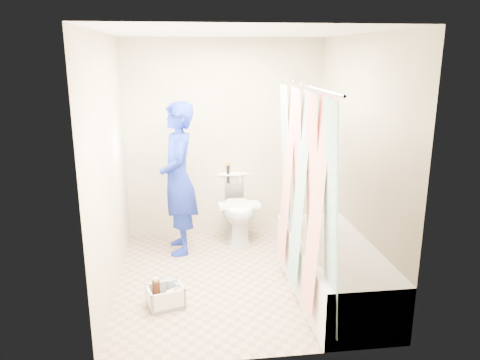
{
  "coord_description": "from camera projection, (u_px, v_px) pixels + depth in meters",
  "views": [
    {
      "loc": [
        -0.54,
        -4.3,
        2.22
      ],
      "look_at": [
        0.08,
        0.44,
        0.92
      ],
      "focal_mm": 35.0,
      "sensor_mm": 36.0,
      "label": 1
    }
  ],
  "objects": [
    {
      "name": "bathtub",
      "position": [
        333.0,
        268.0,
        4.39
      ],
      "size": [
        0.7,
        1.75,
        0.5
      ],
      "color": "white",
      "rests_on": "ground"
    },
    {
      "name": "wall_left",
      "position": [
        109.0,
        168.0,
        4.3
      ],
      "size": [
        0.02,
        2.6,
        2.4
      ],
      "primitive_type": "cube",
      "color": "beige",
      "rests_on": "ground"
    },
    {
      "name": "wall_right",
      "position": [
        359.0,
        160.0,
        4.59
      ],
      "size": [
        0.02,
        2.6,
        2.4
      ],
      "primitive_type": "cube",
      "color": "beige",
      "rests_on": "ground"
    },
    {
      "name": "wall_front",
      "position": [
        261.0,
        207.0,
        3.2
      ],
      "size": [
        2.4,
        0.02,
        2.4
      ],
      "primitive_type": "cube",
      "color": "beige",
      "rests_on": "ground"
    },
    {
      "name": "plumber",
      "position": [
        178.0,
        179.0,
        5.23
      ],
      "size": [
        0.47,
        0.66,
        1.72
      ],
      "primitive_type": "imported",
      "rotation": [
        0.0,
        0.0,
        -1.48
      ],
      "color": "#0F1C9D",
      "rests_on": "ground"
    },
    {
      "name": "tank_internals",
      "position": [
        231.0,
        172.0,
        5.8
      ],
      "size": [
        0.2,
        0.06,
        0.26
      ],
      "color": "black",
      "rests_on": "toilet"
    },
    {
      "name": "curtain_rod",
      "position": [
        306.0,
        86.0,
        3.91
      ],
      "size": [
        0.02,
        1.9,
        0.02
      ],
      "primitive_type": "cylinder",
      "rotation": [
        1.57,
        0.0,
        0.0
      ],
      "color": "silver",
      "rests_on": "wall_back"
    },
    {
      "name": "cleaning_caddy",
      "position": [
        167.0,
        297.0,
        4.23
      ],
      "size": [
        0.37,
        0.33,
        0.24
      ],
      "rotation": [
        0.0,
        0.0,
        0.27
      ],
      "color": "silver",
      "rests_on": "ground"
    },
    {
      "name": "toilet",
      "position": [
        238.0,
        207.0,
        5.7
      ],
      "size": [
        0.47,
        0.8,
        0.8
      ],
      "primitive_type": "imported",
      "rotation": [
        0.0,
        0.0,
        0.02
      ],
      "color": "white",
      "rests_on": "ground"
    },
    {
      "name": "shower_curtain",
      "position": [
        302.0,
        193.0,
        4.15
      ],
      "size": [
        0.06,
        1.75,
        1.8
      ],
      "primitive_type": "cube",
      "color": "white",
      "rests_on": "curtain_rod"
    },
    {
      "name": "floor",
      "position": [
        238.0,
        279.0,
        4.76
      ],
      "size": [
        2.6,
        2.6,
        0.0
      ],
      "primitive_type": "plane",
      "color": "tan",
      "rests_on": "ground"
    },
    {
      "name": "tank_lid",
      "position": [
        239.0,
        205.0,
        5.56
      ],
      "size": [
        0.5,
        0.23,
        0.04
      ],
      "primitive_type": "cube",
      "rotation": [
        0.0,
        0.0,
        0.02
      ],
      "color": "white",
      "rests_on": "toilet"
    },
    {
      "name": "ceiling",
      "position": [
        238.0,
        32.0,
        4.13
      ],
      "size": [
        2.4,
        2.6,
        0.02
      ],
      "primitive_type": "cube",
      "color": "white",
      "rests_on": "wall_back"
    },
    {
      "name": "wall_back",
      "position": [
        225.0,
        140.0,
        5.69
      ],
      "size": [
        2.4,
        0.02,
        2.4
      ],
      "primitive_type": "cube",
      "color": "beige",
      "rests_on": "ground"
    }
  ]
}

